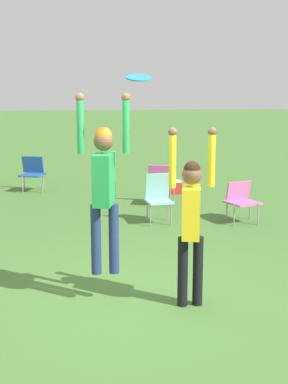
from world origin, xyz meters
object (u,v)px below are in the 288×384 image
camping_chair_4 (241,198)px  camping_chair_5 (158,195)px  cooler_box (172,187)px  camping_chair_2 (161,182)px  person_jumping (104,180)px  frisbee (138,78)px  camping_chair_3 (33,171)px  person_defending (191,214)px

camping_chair_4 → camping_chair_5: camping_chair_5 is taller
cooler_box → camping_chair_5: bearing=-106.1°
camping_chair_4 → cooler_box: camping_chair_4 is taller
camping_chair_2 → camping_chair_4: camping_chair_2 is taller
person_jumping → frisbee: frisbee is taller
camping_chair_3 → cooler_box: 3.53m
frisbee → person_defending: bearing=6.0°
frisbee → cooler_box: bearing=76.1°
camping_chair_2 → camping_chair_4: (1.26, -1.81, -0.05)m
person_jumping → camping_chair_4: 4.74m
person_jumping → cooler_box: person_jumping is taller
frisbee → camping_chair_4: (2.49, 3.94, -2.19)m
person_defending → camping_chair_3: bearing=-149.2°
frisbee → camping_chair_2: bearing=77.9°
frisbee → camping_chair_4: size_ratio=0.37×
camping_chair_3 → cooler_box: bearing=-174.1°
person_defending → frisbee: size_ratio=7.58×
frisbee → camping_chair_3: bearing=102.4°
camping_chair_2 → camping_chair_5: size_ratio=0.91×
person_jumping → camping_chair_3: bearing=24.2°
camping_chair_5 → cooler_box: camping_chair_5 is taller
camping_chair_3 → cooler_box: camping_chair_3 is taller
camping_chair_4 → cooler_box: size_ratio=1.84×
camping_chair_3 → camping_chair_2: bearing=165.5°
person_jumping → camping_chair_5: person_jumping is taller
camping_chair_2 → camping_chair_4: 2.20m
frisbee → camping_chair_2: 6.26m
camping_chair_4 → cooler_box: (-0.78, 2.97, -0.29)m
camping_chair_2 → camping_chair_5: camping_chair_5 is taller
cooler_box → person_defending: bearing=-99.1°
person_jumping → person_defending: 1.08m
person_defending → camping_chair_3: 8.03m
frisbee → cooler_box: size_ratio=0.68×
person_jumping → person_defending: size_ratio=1.01×
frisbee → camping_chair_3: size_ratio=0.32×
frisbee → camping_chair_3: frisbee is taller
frisbee → camping_chair_5: frisbee is taller
camping_chair_5 → cooler_box: 2.95m
camping_chair_2 → camping_chair_5: bearing=95.5°
camping_chair_3 → cooler_box: (3.41, -0.82, -0.34)m
person_jumping → cooler_box: bearing=-3.5°
person_defending → camping_chair_5: size_ratio=2.25×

